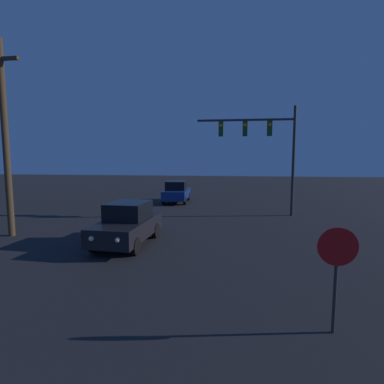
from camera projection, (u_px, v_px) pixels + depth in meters
The scene contains 5 objects.
car_near at pixel (127, 224), 12.09m from camera, with size 1.95×4.06×1.71m.
car_far at pixel (177, 192), 23.69m from camera, with size 1.89×4.04×1.71m.
traffic_signal_mast at pixel (265, 141), 17.99m from camera, with size 5.89×0.30×6.57m.
stop_sign at pixel (337, 260), 5.82m from camera, with size 0.76×0.07×2.16m.
utility_pole at pixel (5, 137), 13.02m from camera, with size 1.66×0.28×8.52m.
Camera 1 is at (2.01, 0.23, 3.47)m, focal length 28.00 mm.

